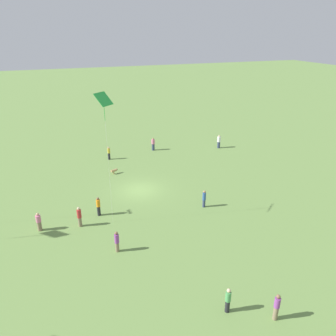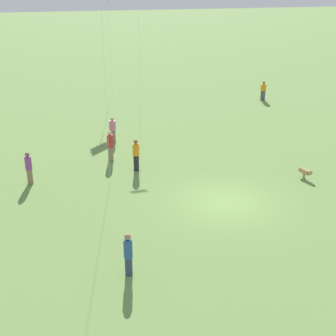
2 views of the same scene
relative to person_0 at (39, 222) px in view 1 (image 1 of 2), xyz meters
name	(u,v)px [view 1 (image 1 of 2)]	position (x,y,z in m)	size (l,w,h in m)	color
ground_plane	(140,190)	(-9.92, -4.19, -0.82)	(240.00, 240.00, 0.00)	#6B8E47
person_0	(39,222)	(0.00, 0.00, 0.00)	(0.43, 0.43, 1.67)	#847056
person_1	(277,307)	(-12.76, 14.53, 0.10)	(0.48, 0.48, 1.81)	#847056
person_2	(98,206)	(-5.07, -0.67, 0.10)	(0.47, 0.47, 1.83)	#232328
person_3	(204,199)	(-14.67, 1.28, 0.06)	(0.45, 0.45, 1.73)	#333D5B
person_4	(219,142)	(-24.06, -13.07, 0.11)	(0.53, 0.53, 1.89)	#333D5B
person_5	(228,300)	(-10.42, 13.06, 0.05)	(0.47, 0.47, 1.72)	#232328
person_6	(117,242)	(-5.50, 5.07, 0.07)	(0.46, 0.46, 1.75)	#847056
person_8	(153,144)	(-15.06, -15.42, 0.05)	(0.62, 0.62, 1.78)	#333D5B
person_9	(79,217)	(-3.26, 0.54, 0.11)	(0.47, 0.47, 1.84)	#847056
person_10	(109,153)	(-8.62, -14.09, 0.04)	(0.42, 0.42, 1.71)	#232328
kite_2	(104,102)	(-6.00, 0.92, 9.72)	(1.52, 1.47, 11.25)	green
dog_0	(114,171)	(-8.30, -9.35, -0.42)	(0.83, 0.48, 0.58)	tan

